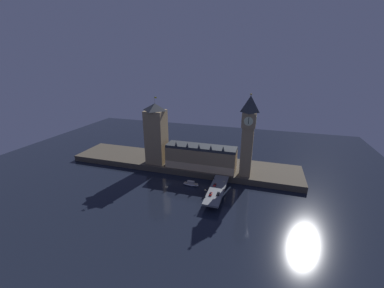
# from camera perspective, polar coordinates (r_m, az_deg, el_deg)

# --- Properties ---
(ground_plane) EXTENTS (400.00, 400.00, 0.00)m
(ground_plane) POSITION_cam_1_polar(r_m,az_deg,el_deg) (200.03, -6.18, -9.66)
(ground_plane) COLOR black
(embankment) EXTENTS (220.00, 42.00, 5.39)m
(embankment) POSITION_cam_1_polar(r_m,az_deg,el_deg) (231.35, -2.41, -4.67)
(embankment) COLOR #4C4438
(embankment) RESTS_ON ground_plane
(parliament_hall) EXTENTS (62.61, 16.75, 25.27)m
(parliament_hall) POSITION_cam_1_polar(r_m,az_deg,el_deg) (211.16, 2.16, -3.16)
(parliament_hall) COLOR #9E845B
(parliament_hall) RESTS_ON embankment
(clock_tower) EXTENTS (11.18, 11.29, 68.58)m
(clock_tower) POSITION_cam_1_polar(r_m,az_deg,el_deg) (194.25, 13.40, 2.37)
(clock_tower) COLOR #9E845B
(clock_tower) RESTS_ON embankment
(victoria_tower) EXTENTS (17.31, 17.31, 62.34)m
(victoria_tower) POSITION_cam_1_polar(r_m,az_deg,el_deg) (220.95, -8.67, 2.53)
(victoria_tower) COLOR #9E845B
(victoria_tower) RESTS_ON embankment
(bridge) EXTENTS (11.39, 46.00, 5.80)m
(bridge) POSITION_cam_1_polar(r_m,az_deg,el_deg) (182.41, 6.01, -11.14)
(bridge) COLOR slate
(bridge) RESTS_ON ground_plane
(car_northbound_lead) EXTENTS (1.99, 3.81, 1.43)m
(car_northbound_lead) POSITION_cam_1_polar(r_m,az_deg,el_deg) (185.41, 5.53, -9.82)
(car_northbound_lead) COLOR red
(car_northbound_lead) RESTS_ON bridge
(car_northbound_trail) EXTENTS (2.00, 3.85, 1.59)m
(car_northbound_trail) POSITION_cam_1_polar(r_m,az_deg,el_deg) (173.37, 4.55, -11.97)
(car_northbound_trail) COLOR red
(car_northbound_trail) RESTS_ON bridge
(car_southbound_lead) EXTENTS (1.96, 4.36, 1.36)m
(car_southbound_lead) POSITION_cam_1_polar(r_m,az_deg,el_deg) (174.41, 6.35, -11.87)
(car_southbound_lead) COLOR black
(car_southbound_lead) RESTS_ON bridge
(pedestrian_mid_walk) EXTENTS (0.38, 0.38, 1.84)m
(pedestrian_mid_walk) POSITION_cam_1_polar(r_m,az_deg,el_deg) (178.36, 7.49, -11.04)
(pedestrian_mid_walk) COLOR black
(pedestrian_mid_walk) RESTS_ON bridge
(pedestrian_far_rail) EXTENTS (0.38, 0.38, 1.66)m
(pedestrian_far_rail) POSITION_cam_1_polar(r_m,az_deg,el_deg) (194.50, 5.43, -8.28)
(pedestrian_far_rail) COLOR black
(pedestrian_far_rail) RESTS_ON bridge
(street_lamp_near) EXTENTS (1.34, 0.60, 6.50)m
(street_lamp_near) POSITION_cam_1_polar(r_m,az_deg,el_deg) (168.15, 3.21, -11.69)
(street_lamp_near) COLOR #2D3333
(street_lamp_near) RESTS_ON bridge
(street_lamp_mid) EXTENTS (1.34, 0.60, 7.18)m
(street_lamp_mid) POSITION_cam_1_polar(r_m,az_deg,el_deg) (178.72, 7.81, -9.70)
(street_lamp_mid) COLOR #2D3333
(street_lamp_mid) RESTS_ON bridge
(street_lamp_far) EXTENTS (1.34, 0.60, 6.17)m
(street_lamp_far) POSITION_cam_1_polar(r_m,az_deg,el_deg) (193.52, 5.36, -7.44)
(street_lamp_far) COLOR #2D3333
(street_lamp_far) RESTS_ON bridge
(boat_upstream) EXTENTS (13.21, 3.73, 4.22)m
(boat_upstream) POSITION_cam_1_polar(r_m,az_deg,el_deg) (196.11, -0.27, -9.65)
(boat_upstream) COLOR white
(boat_upstream) RESTS_ON ground_plane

